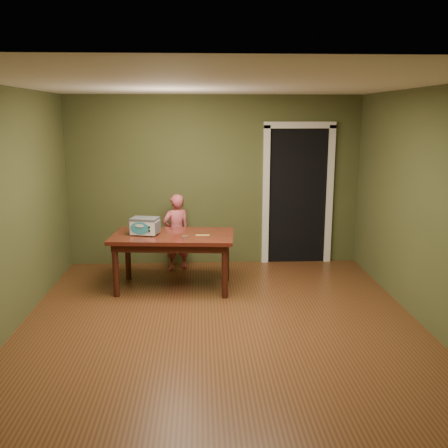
# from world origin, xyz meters

# --- Properties ---
(floor) EXTENTS (5.00, 5.00, 0.00)m
(floor) POSITION_xyz_m (0.00, 0.00, 0.00)
(floor) COLOR brown
(floor) RESTS_ON ground
(room_shell) EXTENTS (4.52, 5.02, 2.61)m
(room_shell) POSITION_xyz_m (0.00, 0.00, 1.71)
(room_shell) COLOR #484D29
(room_shell) RESTS_ON ground
(doorway) EXTENTS (1.10, 0.66, 2.25)m
(doorway) POSITION_xyz_m (1.30, 2.78, 1.06)
(doorway) COLOR black
(doorway) RESTS_ON ground
(dining_table) EXTENTS (1.67, 1.03, 0.75)m
(dining_table) POSITION_xyz_m (-0.58, 1.31, 0.65)
(dining_table) COLOR #39170D
(dining_table) RESTS_ON floor
(toy_oven) EXTENTS (0.41, 0.32, 0.23)m
(toy_oven) POSITION_xyz_m (-0.95, 1.31, 0.87)
(toy_oven) COLOR #4C4F54
(toy_oven) RESTS_ON dining_table
(baking_pan) EXTENTS (0.10, 0.10, 0.02)m
(baking_pan) POSITION_xyz_m (-0.42, 1.13, 0.76)
(baking_pan) COLOR silver
(baking_pan) RESTS_ON dining_table
(spatula) EXTENTS (0.18, 0.03, 0.01)m
(spatula) POSITION_xyz_m (-0.19, 1.23, 0.75)
(spatula) COLOR #D0C45A
(spatula) RESTS_ON dining_table
(child) EXTENTS (0.50, 0.43, 1.16)m
(child) POSITION_xyz_m (-0.58, 2.14, 0.58)
(child) COLOR #C2505A
(child) RESTS_ON floor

